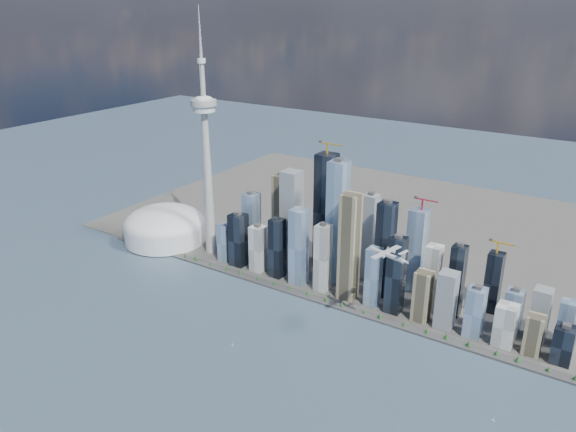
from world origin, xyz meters
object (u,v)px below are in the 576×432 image
Objects in this scene: needle_tower at (206,156)px; sailboat_west at (233,344)px; airplane at (388,255)px; sailboat_east at (494,419)px; dome_stadium at (165,226)px.

sailboat_west is at bearing -44.28° from needle_tower.
sailboat_west is at bearing -132.75° from airplane.
airplane is (500.25, -134.22, -61.30)m from needle_tower.
airplane is 9.36× the size of sailboat_west.
sailboat_east is (712.56, -219.40, -233.10)m from needle_tower.
sailboat_west is at bearing -32.19° from dome_stadium.
sailboat_west is at bearing -151.84° from sailboat_east.
needle_tower is 781.16m from sailboat_east.
needle_tower is 7.03× the size of airplane.
airplane reaches higher than dome_stadium.
airplane is 311.01m from sailboat_west.
dome_stadium is 23.90× the size of sailboat_west.
dome_stadium is 501.98m from sailboat_west.
airplane is 9.19× the size of sailboat_east.
sailboat_west is (423.69, -266.68, -36.75)m from dome_stadium.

